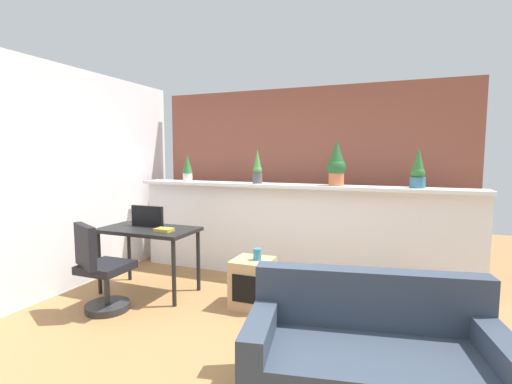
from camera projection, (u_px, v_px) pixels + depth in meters
ground_plane at (224, 357)px, 2.92m from camera, size 12.00×12.00×0.00m
divider_wall at (293, 233)px, 4.72m from camera, size 4.29×0.16×1.18m
plant_shelf at (293, 186)px, 4.62m from camera, size 4.29×0.34×0.04m
brick_wall_behind at (306, 179)px, 5.21m from camera, size 4.29×0.10×2.50m
side_wall_left at (41, 181)px, 4.03m from camera, size 0.12×4.40×2.60m
potted_plant_0 at (187, 168)px, 5.11m from camera, size 0.14×0.14×0.37m
potted_plant_1 at (257, 169)px, 4.74m from camera, size 0.12×0.12×0.44m
potted_plant_2 at (337, 164)px, 4.43m from camera, size 0.22×0.22×0.53m
potted_plant_3 at (418, 171)px, 4.11m from camera, size 0.17×0.17×0.45m
desk at (149, 235)px, 4.25m from camera, size 1.10×0.60×0.75m
tv_monitor at (147, 216)px, 4.33m from camera, size 0.42×0.04×0.24m
office_chair at (100, 274)px, 3.73m from camera, size 0.52×0.52×0.91m
side_cube_shelf at (252, 283)px, 3.88m from camera, size 0.40×0.41×0.50m
vase_on_shelf at (257, 254)px, 3.84m from camera, size 0.08×0.08×0.12m
book_on_desk at (164, 230)px, 4.05m from camera, size 0.19×0.14×0.04m
couch at (371, 362)px, 2.35m from camera, size 1.67×1.03×0.80m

